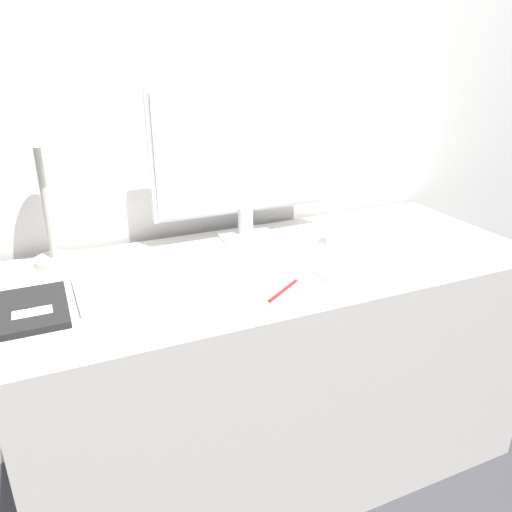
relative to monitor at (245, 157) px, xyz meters
name	(u,v)px	position (x,y,z in m)	size (l,w,h in m)	color
ground_plane	(302,496)	(0.01, -0.42, -1.03)	(10.00, 10.00, 0.00)	#38383D
wall_back	(231,96)	(0.01, 0.15, 0.17)	(3.60, 0.05, 2.40)	silver
desk	(278,367)	(0.01, -0.23, -0.65)	(1.54, 0.65, 0.76)	silver
monitor	(245,157)	(0.00, 0.00, 0.00)	(0.61, 0.11, 0.48)	silver
keyboard	(363,264)	(0.21, -0.37, -0.26)	(0.31, 0.11, 0.01)	silver
laptop	(139,283)	(-0.41, -0.24, -0.26)	(0.33, 0.24, 0.02)	silver
ereader	(137,275)	(-0.41, -0.22, -0.24)	(0.17, 0.21, 0.01)	white
desk_lamp	(39,164)	(-0.60, 0.01, 0.03)	(0.12, 0.12, 0.43)	#BCB7AD
notebook	(33,309)	(-0.67, -0.28, -0.26)	(0.16, 0.23, 0.02)	black
coffee_mug	(341,230)	(0.25, -0.19, -0.22)	(0.13, 0.09, 0.10)	white
pen	(282,290)	(-0.07, -0.42, -0.26)	(0.12, 0.09, 0.01)	maroon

